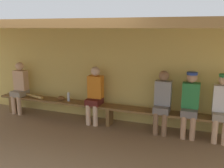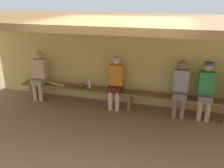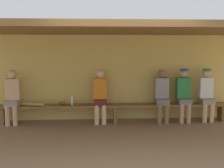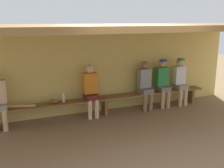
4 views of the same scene
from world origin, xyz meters
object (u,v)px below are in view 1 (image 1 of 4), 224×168
(bench, at_px, (110,109))
(player_in_white, at_px, (222,105))
(player_shirtless_tan, at_px, (190,101))
(baseball_bat, at_px, (31,95))
(player_with_sunglasses, at_px, (95,93))
(baseball_glove_tan, at_px, (61,98))
(player_in_red, at_px, (20,85))
(player_near_post, at_px, (162,100))
(water_bottle_green, at_px, (69,97))

(bench, xyz_separation_m, player_in_white, (2.34, 0.00, 0.36))
(player_shirtless_tan, distance_m, player_in_white, 0.59)
(player_shirtless_tan, distance_m, baseball_bat, 3.93)
(player_with_sunglasses, bearing_deg, baseball_glove_tan, 178.43)
(baseball_glove_tan, bearing_deg, player_with_sunglasses, -134.32)
(bench, relative_size, player_in_red, 4.49)
(player_in_red, bearing_deg, player_near_post, 0.00)
(player_with_sunglasses, xyz_separation_m, baseball_glove_tan, (-0.92, 0.03, -0.22))
(water_bottle_green, bearing_deg, player_in_red, -179.99)
(bench, relative_size, water_bottle_green, 27.11)
(player_with_sunglasses, bearing_deg, player_in_white, 0.01)
(player_near_post, height_order, water_bottle_green, player_near_post)
(bench, height_order, baseball_glove_tan, baseball_glove_tan)
(player_shirtless_tan, relative_size, water_bottle_green, 6.08)
(bench, xyz_separation_m, baseball_glove_tan, (-1.29, 0.03, 0.12))
(player_shirtless_tan, bearing_deg, baseball_glove_tan, 179.53)
(player_with_sunglasses, distance_m, baseball_glove_tan, 0.95)
(bench, distance_m, water_bottle_green, 1.08)
(player_with_sunglasses, distance_m, baseball_bat, 1.82)
(player_in_white, xyz_separation_m, baseball_bat, (-4.51, -0.00, -0.25))
(player_in_red, bearing_deg, player_in_white, 0.01)
(player_shirtless_tan, bearing_deg, player_near_post, -179.95)
(player_with_sunglasses, xyz_separation_m, water_bottle_green, (-0.70, 0.00, -0.16))
(bench, distance_m, baseball_bat, 2.17)
(player_in_red, distance_m, player_shirtless_tan, 4.26)
(player_near_post, relative_size, player_in_red, 1.00)
(player_in_red, relative_size, player_shirtless_tan, 0.99)
(baseball_bat, bearing_deg, player_shirtless_tan, 15.16)
(player_shirtless_tan, bearing_deg, baseball_bat, -179.95)
(player_near_post, xyz_separation_m, player_with_sunglasses, (-1.56, 0.00, 0.00))
(player_shirtless_tan, xyz_separation_m, baseball_bat, (-3.92, -0.00, -0.25))
(water_bottle_green, bearing_deg, player_shirtless_tan, 0.01)
(player_in_white, distance_m, baseball_bat, 4.52)
(player_in_white, height_order, water_bottle_green, player_in_white)
(player_in_white, height_order, baseball_bat, player_in_white)
(player_with_sunglasses, height_order, player_shirtless_tan, player_shirtless_tan)
(player_shirtless_tan, xyz_separation_m, water_bottle_green, (-2.82, -0.00, -0.18))
(player_near_post, relative_size, baseball_bat, 1.51)
(player_shirtless_tan, distance_m, baseball_glove_tan, 3.05)
(baseball_bat, bearing_deg, player_near_post, 15.16)
(water_bottle_green, bearing_deg, baseball_glove_tan, 173.64)
(player_with_sunglasses, xyz_separation_m, player_shirtless_tan, (2.12, 0.00, 0.02))
(water_bottle_green, distance_m, baseball_bat, 1.10)
(player_in_white, bearing_deg, player_near_post, -179.98)
(player_shirtless_tan, bearing_deg, player_in_white, 0.00)
(player_in_white, relative_size, baseball_bat, 1.53)
(water_bottle_green, bearing_deg, baseball_bat, -179.83)
(bench, relative_size, player_in_white, 4.46)
(player_near_post, relative_size, player_with_sunglasses, 1.00)
(player_shirtless_tan, xyz_separation_m, player_in_white, (0.59, 0.00, 0.00))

